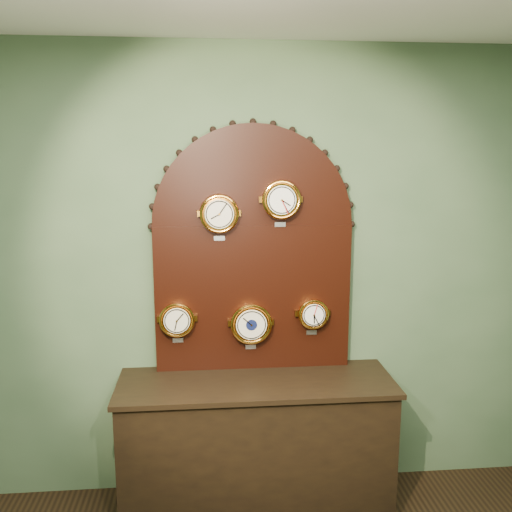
{
  "coord_description": "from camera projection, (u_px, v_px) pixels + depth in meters",
  "views": [
    {
      "loc": [
        -0.28,
        -0.78,
        2.17
      ],
      "look_at": [
        0.0,
        2.25,
        1.58
      ],
      "focal_mm": 38.2,
      "sensor_mm": 36.0,
      "label": 1
    }
  ],
  "objects": [
    {
      "name": "arabic_clock",
      "position": [
        281.0,
        200.0,
        3.19
      ],
      "size": [
        0.23,
        0.08,
        0.28
      ],
      "color": "orange",
      "rests_on": "display_board"
    },
    {
      "name": "roman_clock",
      "position": [
        219.0,
        214.0,
        3.17
      ],
      "size": [
        0.23,
        0.08,
        0.28
      ],
      "color": "orange",
      "rests_on": "display_board"
    },
    {
      "name": "tide_clock",
      "position": [
        313.0,
        314.0,
        3.34
      ],
      "size": [
        0.19,
        0.08,
        0.24
      ],
      "color": "orange",
      "rests_on": "display_board"
    },
    {
      "name": "display_board",
      "position": [
        253.0,
        242.0,
        3.29
      ],
      "size": [
        1.26,
        0.06,
        1.53
      ],
      "color": "black",
      "rests_on": "shop_counter"
    },
    {
      "name": "barometer",
      "position": [
        251.0,
        323.0,
        3.31
      ],
      "size": [
        0.25,
        0.08,
        0.3
      ],
      "color": "orange",
      "rests_on": "display_board"
    },
    {
      "name": "shop_counter",
      "position": [
        256.0,
        447.0,
        3.31
      ],
      "size": [
        1.6,
        0.5,
        0.8
      ],
      "primitive_type": "cube",
      "color": "black",
      "rests_on": "ground_plane"
    },
    {
      "name": "hygrometer",
      "position": [
        177.0,
        319.0,
        3.27
      ],
      "size": [
        0.21,
        0.08,
        0.26
      ],
      "color": "orange",
      "rests_on": "display_board"
    },
    {
      "name": "wall_back",
      "position": [
        252.0,
        277.0,
        3.38
      ],
      "size": [
        4.0,
        0.0,
        4.0
      ],
      "primitive_type": "plane",
      "rotation": [
        1.57,
        0.0,
        0.0
      ],
      "color": "#466041",
      "rests_on": "ground"
    }
  ]
}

